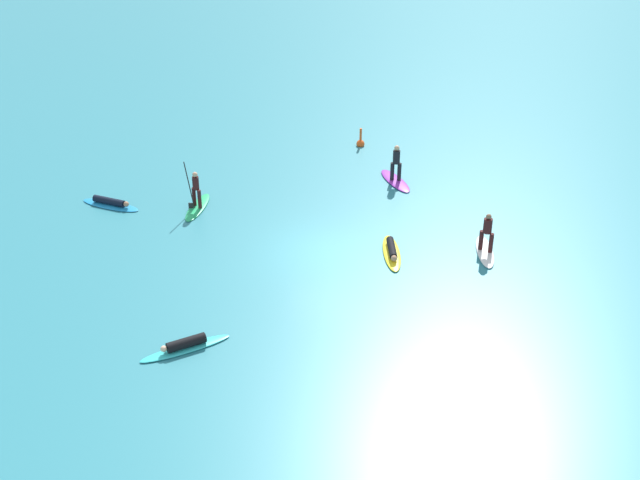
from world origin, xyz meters
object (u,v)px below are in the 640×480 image
(surfer_on_yellow_board, at_px, (392,251))
(surfer_on_purple_board, at_px, (396,173))
(surfer_on_white_board, at_px, (486,243))
(surfer_on_green_board, at_px, (197,199))
(surfer_on_blue_board, at_px, (111,203))
(marker_buoy, at_px, (360,143))
(surfer_on_teal_board, at_px, (185,346))

(surfer_on_yellow_board, xyz_separation_m, surfer_on_purple_board, (0.74, 6.41, 0.32))
(surfer_on_white_board, bearing_deg, surfer_on_green_board, 74.17)
(surfer_on_white_board, bearing_deg, surfer_on_blue_board, 77.51)
(surfer_on_blue_board, bearing_deg, surfer_on_white_board, 7.86)
(surfer_on_blue_board, distance_m, surfer_on_yellow_board, 12.55)
(marker_buoy, bearing_deg, surfer_on_yellow_board, -86.64)
(surfer_on_yellow_board, distance_m, surfer_on_purple_board, 6.46)
(surfer_on_teal_board, relative_size, surfer_on_purple_board, 1.16)
(surfer_on_teal_board, xyz_separation_m, surfer_on_blue_board, (-4.42, 10.25, -0.03))
(surfer_on_blue_board, distance_m, surfer_on_green_board, 3.79)
(surfer_on_teal_board, height_order, surfer_on_green_board, surfer_on_green_board)
(surfer_on_yellow_board, height_order, surfer_on_white_board, surfer_on_white_board)
(surfer_on_yellow_board, bearing_deg, surfer_on_blue_board, -111.02)
(surfer_on_teal_board, distance_m, marker_buoy, 17.78)
(surfer_on_teal_board, bearing_deg, surfer_on_purple_board, -149.89)
(surfer_on_white_board, bearing_deg, surfer_on_teal_board, 121.37)
(surfer_on_green_board, height_order, marker_buoy, surfer_on_green_board)
(surfer_on_yellow_board, bearing_deg, surfer_on_white_board, 90.06)
(surfer_on_white_board, height_order, surfer_on_green_board, surfer_on_green_board)
(surfer_on_blue_board, xyz_separation_m, surfer_on_yellow_board, (11.80, -4.28, 0.00))
(surfer_on_blue_board, height_order, marker_buoy, marker_buoy)
(surfer_on_blue_board, relative_size, surfer_on_white_board, 1.11)
(marker_buoy, bearing_deg, surfer_on_purple_board, -71.56)
(surfer_on_teal_board, distance_m, surfer_on_purple_board, 14.81)
(surfer_on_blue_board, relative_size, surfer_on_purple_board, 1.08)
(surfer_on_blue_board, distance_m, surfer_on_purple_board, 12.72)
(surfer_on_white_board, relative_size, marker_buoy, 2.50)
(surfer_on_yellow_board, relative_size, surfer_on_white_board, 1.09)
(surfer_on_teal_board, xyz_separation_m, marker_buoy, (6.76, 16.45, -0.01))
(surfer_on_white_board, xyz_separation_m, surfer_on_purple_board, (-2.94, 6.33, -0.00))
(surfer_on_yellow_board, bearing_deg, surfer_on_purple_board, 172.32)
(surfer_on_teal_board, height_order, surfer_on_purple_board, surfer_on_purple_board)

